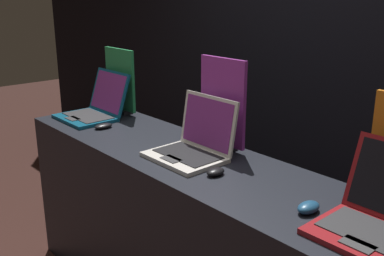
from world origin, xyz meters
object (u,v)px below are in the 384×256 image
Objects in this scene: mouse_front at (103,126)px; promo_stand_middle at (222,106)px; promo_stand_front at (120,82)px; mouse_middle at (216,172)px; mouse_back at (308,207)px; laptop_middle at (194,143)px; laptop_front at (95,108)px; laptop_back at (383,216)px.

mouse_front is 0.78m from promo_stand_middle.
mouse_middle is at bearing -13.10° from promo_stand_front.
laptop_middle is at bearing 174.38° from mouse_back.
laptop_front is at bearing 161.22° from mouse_front.
promo_stand_middle is at bearing 90.00° from laptop_middle.
mouse_middle is at bearing 0.39° from mouse_front.
mouse_middle is 0.89× the size of mouse_back.
laptop_middle is at bearing 7.27° from mouse_front.
mouse_middle is at bearing -3.64° from laptop_front.
laptop_middle is at bearing -11.48° from promo_stand_front.
promo_stand_front is (-0.24, 0.28, 0.19)m from mouse_front.
promo_stand_front is 1.91m from laptop_back.
promo_stand_middle is (0.94, 0.20, 0.16)m from laptop_front.
laptop_back is at bearing 2.53° from mouse_front.
promo_stand_middle is (-0.00, 0.19, 0.16)m from laptop_middle.
laptop_front reaches higher than mouse_back.
mouse_back is (0.47, 0.01, 0.00)m from mouse_middle.
laptop_front is 1.18m from mouse_middle.
laptop_front reaches higher than mouse_middle.
laptop_front is 4.08× the size of mouse_middle.
mouse_front is 1.66m from laptop_back.
laptop_middle is (0.70, 0.09, 0.05)m from mouse_front.
mouse_front is at bearing -179.21° from mouse_back.
promo_stand_front is 4.09× the size of mouse_back.
mouse_middle is 0.25× the size of laptop_back.
laptop_back is (1.66, 0.07, 0.05)m from mouse_front.
laptop_front is 0.26m from mouse_front.
mouse_middle is (1.17, -0.07, -0.05)m from laptop_front.
mouse_front is (0.24, -0.08, -0.05)m from laptop_front.
promo_stand_front reaches higher than mouse_front.
mouse_front is 0.94m from mouse_middle.
laptop_front reaches higher than mouse_front.
mouse_back is (1.65, -0.06, -0.05)m from laptop_front.
laptop_back is 3.62× the size of mouse_back.
laptop_front and laptop_back have the same top height.
laptop_front is 1.65m from mouse_back.
mouse_back is at bearing -5.62° from laptop_middle.
mouse_back is at bearing -20.31° from promo_stand_middle.
mouse_front is at bearing -158.05° from promo_stand_middle.
promo_stand_middle is at bearing 12.09° from laptop_front.
mouse_middle is 0.20× the size of promo_stand_middle.
laptop_front is at bearing 179.76° from laptop_back.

